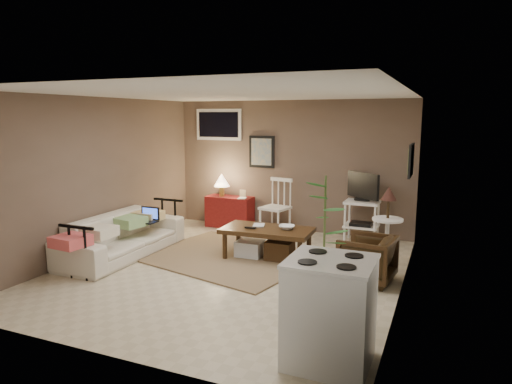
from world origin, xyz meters
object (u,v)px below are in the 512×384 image
at_px(stove, 330,311).
at_px(coffee_table, 266,241).
at_px(tv_stand, 362,206).
at_px(side_table, 388,217).
at_px(sofa, 123,229).
at_px(armchair, 367,256).
at_px(potted_plant, 324,243).
at_px(red_console, 229,209).
at_px(spindle_chair, 276,208).

bearing_deg(stove, coffee_table, 122.18).
height_order(tv_stand, side_table, tv_stand).
xyz_separation_m(sofa, armchair, (3.61, 0.34, -0.09)).
bearing_deg(sofa, potted_plant, -106.09).
relative_size(side_table, potted_plant, 0.74).
relative_size(coffee_table, red_console, 1.31).
bearing_deg(side_table, stove, -92.33).
bearing_deg(sofa, spindle_chair, -37.41).
bearing_deg(red_console, armchair, -33.73).
distance_m(spindle_chair, stove, 4.43).
relative_size(coffee_table, armchair, 2.03).
distance_m(armchair, potted_plant, 1.42).
height_order(tv_stand, potted_plant, potted_plant).
height_order(red_console, stove, red_console).
bearing_deg(spindle_chair, side_table, -27.50).
height_order(coffee_table, red_console, red_console).
distance_m(sofa, side_table, 3.92).
height_order(coffee_table, spindle_chair, spindle_chair).
distance_m(coffee_table, red_console, 2.15).
height_order(spindle_chair, armchair, spindle_chair).
bearing_deg(stove, red_console, 125.99).
distance_m(side_table, potted_plant, 2.10).
bearing_deg(spindle_chair, potted_plant, -61.61).
bearing_deg(potted_plant, spindle_chair, 118.39).
relative_size(side_table, stove, 1.22).
height_order(coffee_table, potted_plant, potted_plant).
height_order(sofa, tv_stand, tv_stand).
bearing_deg(spindle_chair, sofa, -127.41).
height_order(side_table, stove, side_table).
bearing_deg(coffee_table, red_console, 131.21).
height_order(red_console, armchair, red_console).
bearing_deg(red_console, coffee_table, -48.79).
bearing_deg(side_table, red_console, 158.51).
height_order(coffee_table, armchair, armchair).
height_order(spindle_chair, stove, spindle_chair).
xyz_separation_m(coffee_table, armchair, (1.53, -0.35, 0.05)).
distance_m(tv_stand, stove, 3.99).
bearing_deg(tv_stand, sofa, -145.92).
xyz_separation_m(sofa, tv_stand, (3.21, 2.17, 0.21)).
distance_m(spindle_chair, side_table, 2.37).
xyz_separation_m(tv_stand, armchair, (0.40, -1.83, -0.30)).
xyz_separation_m(sofa, spindle_chair, (1.67, 2.18, 0.05)).
bearing_deg(red_console, stove, -54.01).
bearing_deg(spindle_chair, tv_stand, -0.25).
bearing_deg(red_console, spindle_chair, -7.40).
xyz_separation_m(red_console, potted_plant, (2.71, -3.28, 0.47)).
distance_m(red_console, potted_plant, 4.28).
bearing_deg(armchair, sofa, -77.46).
distance_m(coffee_table, stove, 2.94).
bearing_deg(stove, tv_stand, 96.17).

